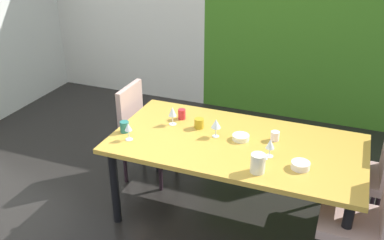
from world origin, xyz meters
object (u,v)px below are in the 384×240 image
object	(u,v)px
chair_right_far	(367,170)
cup_center	(125,127)
chair_right_near	(367,214)
wine_glass_front	(172,112)
pitcher_near_window	(258,163)
cup_south	(275,136)
wine_glass_corner	(216,124)
serving_bowl_left	(300,165)
wine_glass_near_shelf	(270,144)
chair_left_far	(143,127)
serving_bowl_right	(241,137)
cup_rear	(199,123)
dining_table	(236,150)
cup_east	(182,114)
wine_glass_north	(128,128)

from	to	relation	value
chair_right_far	cup_center	world-z (taller)	chair_right_far
chair_right_near	wine_glass_front	bearing A→B (deg)	75.55
pitcher_near_window	cup_south	bearing A→B (deg)	87.67
chair_right_near	pitcher_near_window	xyz separation A→B (m)	(-0.77, -0.05, 0.27)
chair_right_near	wine_glass_corner	world-z (taller)	chair_right_near
serving_bowl_left	wine_glass_near_shelf	bearing A→B (deg)	161.10
wine_glass_near_shelf	pitcher_near_window	bearing A→B (deg)	-97.90
wine_glass_front	serving_bowl_left	distance (m)	1.19
chair_left_far	wine_glass_corner	bearing A→B (deg)	70.86
wine_glass_near_shelf	serving_bowl_left	size ratio (longest dim) A/B	1.09
wine_glass_corner	cup_center	distance (m)	0.77
chair_right_near	wine_glass_front	world-z (taller)	chair_right_near
serving_bowl_right	wine_glass_near_shelf	bearing A→B (deg)	-32.77
wine_glass_near_shelf	cup_rear	distance (m)	0.71
chair_right_near	pitcher_near_window	bearing A→B (deg)	93.49
chair_right_far	wine_glass_corner	xyz separation A→B (m)	(-1.20, -0.29, 0.33)
dining_table	pitcher_near_window	world-z (taller)	pitcher_near_window
cup_center	cup_rear	size ratio (longest dim) A/B	1.10
wine_glass_corner	pitcher_near_window	bearing A→B (deg)	-41.45
wine_glass_near_shelf	cup_rear	size ratio (longest dim) A/B	1.71
pitcher_near_window	chair_left_far	bearing A→B (deg)	151.93
serving_bowl_left	cup_rear	world-z (taller)	cup_rear
chair_left_far	wine_glass_near_shelf	size ratio (longest dim) A/B	6.40
chair_right_far	cup_east	size ratio (longest dim) A/B	10.21
cup_south	cup_east	bearing A→B (deg)	174.10
wine_glass_near_shelf	cup_east	world-z (taller)	wine_glass_near_shelf
dining_table	pitcher_near_window	distance (m)	0.47
chair_left_far	wine_glass_corner	xyz separation A→B (m)	(0.84, -0.29, 0.33)
serving_bowl_left	cup_south	size ratio (longest dim) A/B	1.78
cup_center	serving_bowl_left	bearing A→B (deg)	-1.37
serving_bowl_right	cup_center	world-z (taller)	cup_center
wine_glass_north	serving_bowl_left	world-z (taller)	wine_glass_north
wine_glass_front	wine_glass_north	distance (m)	0.44
wine_glass_north	cup_east	xyz separation A→B (m)	(0.25, 0.51, -0.06)
dining_table	cup_south	bearing A→B (deg)	27.10
wine_glass_north	serving_bowl_left	xyz separation A→B (m)	(1.36, 0.07, -0.08)
wine_glass_north	cup_east	size ratio (longest dim) A/B	1.61
dining_table	pitcher_near_window	xyz separation A→B (m)	(0.26, -0.37, 0.15)
cup_south	cup_east	xyz separation A→B (m)	(-0.85, 0.09, 0.01)
chair_left_far	cup_center	size ratio (longest dim) A/B	9.97
serving_bowl_right	cup_east	xyz separation A→B (m)	(-0.59, 0.18, 0.02)
chair_left_far	serving_bowl_right	bearing A→B (deg)	75.59
serving_bowl_right	cup_center	distance (m)	0.97
chair_right_near	cup_center	distance (m)	1.97
cup_center	pitcher_near_window	distance (m)	1.20
chair_right_far	wine_glass_north	bearing A→B (deg)	107.96
chair_right_far	serving_bowl_right	bearing A→B (deg)	105.05
wine_glass_front	cup_south	bearing A→B (deg)	2.74
wine_glass_corner	serving_bowl_left	size ratio (longest dim) A/B	1.15
serving_bowl_left	cup_rear	bearing A→B (deg)	159.95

